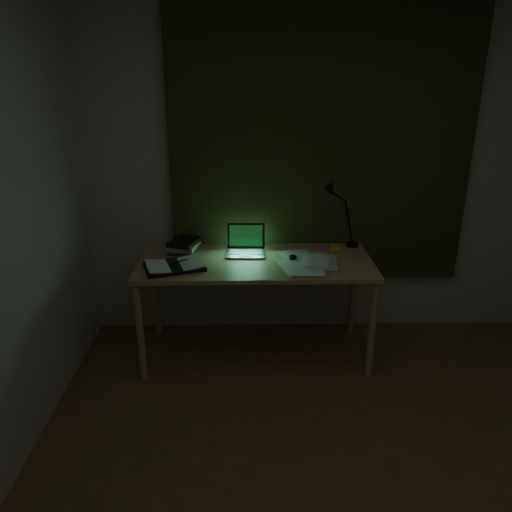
% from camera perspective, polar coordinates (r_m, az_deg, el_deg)
% --- Properties ---
extents(wall_back, '(3.50, 0.00, 2.50)m').
position_cam_1_polar(wall_back, '(3.80, 7.21, 9.11)').
color(wall_back, beige).
rests_on(wall_back, ground).
extents(curtain, '(2.20, 0.06, 2.00)m').
position_cam_1_polar(curtain, '(3.73, 7.44, 12.00)').
color(curtain, '#2F3219').
rests_on(curtain, wall_back).
extents(desk, '(1.63, 0.71, 0.74)m').
position_cam_1_polar(desk, '(3.63, -0.03, -5.96)').
color(desk, tan).
rests_on(desk, floor).
extents(laptop, '(0.29, 0.33, 0.20)m').
position_cam_1_polar(laptop, '(3.55, -1.22, 1.68)').
color(laptop, '#B0B0B5').
rests_on(laptop, desk).
extents(open_textbook, '(0.45, 0.38, 0.03)m').
position_cam_1_polar(open_textbook, '(3.39, -9.31, -1.09)').
color(open_textbook, white).
rests_on(open_textbook, desk).
extents(book_stack, '(0.25, 0.28, 0.10)m').
position_cam_1_polar(book_stack, '(3.67, -8.23, 1.23)').
color(book_stack, white).
rests_on(book_stack, desk).
extents(loose_papers, '(0.40, 0.42, 0.02)m').
position_cam_1_polar(loose_papers, '(3.46, 6.06, -0.60)').
color(loose_papers, white).
rests_on(loose_papers, desk).
extents(mouse, '(0.07, 0.10, 0.03)m').
position_cam_1_polar(mouse, '(3.50, 4.21, -0.16)').
color(mouse, black).
rests_on(mouse, desk).
extents(sticky_yellow, '(0.09, 0.09, 0.02)m').
position_cam_1_polar(sticky_yellow, '(3.76, 9.06, 1.01)').
color(sticky_yellow, '#FFF035').
rests_on(sticky_yellow, desk).
extents(sticky_pink, '(0.10, 0.10, 0.02)m').
position_cam_1_polar(sticky_pink, '(3.72, 7.25, 0.88)').
color(sticky_pink, '#EA5B9D').
rests_on(sticky_pink, desk).
extents(desk_lamp, '(0.39, 0.33, 0.50)m').
position_cam_1_polar(desk_lamp, '(3.76, 11.18, 4.76)').
color(desk_lamp, black).
rests_on(desk_lamp, desk).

